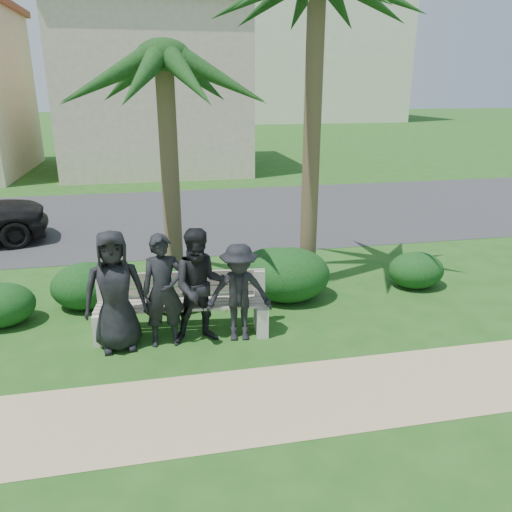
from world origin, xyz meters
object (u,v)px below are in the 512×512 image
(man_b, at_px, (164,291))
(man_c, at_px, (201,286))
(man_d, at_px, (239,293))
(man_a, at_px, (115,291))
(palm_left, at_px, (164,59))
(park_bench, at_px, (182,309))

(man_b, bearing_deg, man_c, -1.60)
(man_c, bearing_deg, man_d, -6.06)
(man_b, distance_m, man_d, 1.14)
(man_a, bearing_deg, palm_left, 59.36)
(palm_left, bearing_deg, man_a, -115.76)
(palm_left, bearing_deg, man_d, -67.06)
(man_c, bearing_deg, park_bench, 131.11)
(man_a, xyz_separation_m, man_d, (1.83, -0.09, -0.14))
(park_bench, xyz_separation_m, man_d, (0.86, -0.37, 0.35))
(man_d, bearing_deg, park_bench, 162.65)
(park_bench, relative_size, man_c, 1.51)
(park_bench, xyz_separation_m, man_b, (-0.27, -0.31, 0.45))
(man_c, relative_size, palm_left, 0.35)
(man_b, relative_size, palm_left, 0.34)
(man_c, distance_m, palm_left, 3.86)
(man_a, bearing_deg, man_b, -6.75)
(man_c, height_order, palm_left, palm_left)
(man_a, relative_size, palm_left, 0.36)
(man_d, bearing_deg, man_b, -177.16)
(man_b, xyz_separation_m, palm_left, (0.26, 2.00, 3.32))
(park_bench, height_order, man_b, man_b)
(man_a, relative_size, man_c, 1.02)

